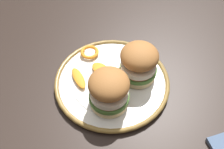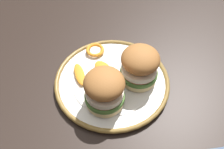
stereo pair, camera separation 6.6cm
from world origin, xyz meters
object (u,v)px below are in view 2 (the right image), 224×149
dining_table (105,103)px  dinner_plate (112,82)px  sandwich_half_left (140,65)px  sandwich_half_right (104,89)px

dining_table → dinner_plate: (-0.02, 0.00, 0.11)m
dinner_plate → sandwich_half_left: (-0.07, -0.02, 0.06)m
sandwich_half_right → dinner_plate: bearing=-94.4°
dining_table → sandwich_half_left: size_ratio=10.46×
dining_table → sandwich_half_left: bearing=-168.9°
dining_table → sandwich_half_left: sandwich_half_left is taller
dinner_plate → sandwich_half_left: size_ratio=2.25×
dinner_plate → dining_table: bearing=-1.2°
dining_table → sandwich_half_left: 0.19m
dining_table → sandwich_half_right: size_ratio=11.11×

